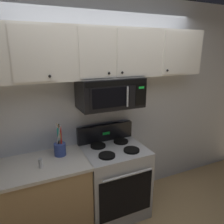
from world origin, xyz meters
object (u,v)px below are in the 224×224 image
at_px(stove_range, 114,179).
at_px(over_range_microwave, 110,93).
at_px(utensil_crock_blue, 60,147).
at_px(salt_shaker, 41,163).

xyz_separation_m(stove_range, over_range_microwave, (-0.00, 0.12, 1.11)).
bearing_deg(stove_range, utensil_crock_blue, 170.02).
relative_size(over_range_microwave, utensil_crock_blue, 1.97).
height_order(stove_range, salt_shaker, stove_range).
bearing_deg(utensil_crock_blue, stove_range, -9.98).
relative_size(utensil_crock_blue, salt_shaker, 3.78).
xyz_separation_m(over_range_microwave, utensil_crock_blue, (-0.63, -0.01, -0.58)).
height_order(stove_range, over_range_microwave, over_range_microwave).
height_order(stove_range, utensil_crock_blue, utensil_crock_blue).
xyz_separation_m(utensil_crock_blue, salt_shaker, (-0.24, -0.19, -0.05)).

